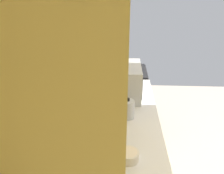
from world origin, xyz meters
name	(u,v)px	position (x,y,z in m)	size (l,w,h in m)	color
wall_back	(75,85)	(0.00, 1.74, 1.29)	(3.92, 0.12, 2.58)	#EACE81
oven_range	(123,99)	(1.43, 1.38, 0.46)	(0.59, 0.63, 1.07)	black
microwave	(122,81)	(0.68, 1.40, 1.05)	(0.51, 0.40, 0.34)	#B7BABF
bowl	(128,155)	(-0.34, 1.34, 0.92)	(0.15, 0.15, 0.06)	silver
kettle	(128,109)	(0.22, 1.34, 0.97)	(0.16, 0.11, 0.19)	#B7BABF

